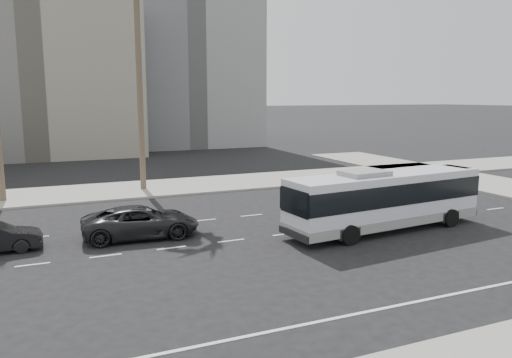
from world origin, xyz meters
TOP-DOWN VIEW (x-y plane):
  - ground at (0.00, 0.00)m, footprint 700.00×700.00m
  - sidewalk_north at (0.00, 15.50)m, footprint 120.00×7.00m
  - midrise_beige_west at (-12.00, 45.00)m, footprint 24.00×18.00m
  - midrise_gray_center at (8.00, 52.00)m, footprint 20.00×20.00m
  - civic_tower at (-2.00, 250.00)m, footprint 42.00×42.00m
  - highrise_right at (45.00, 230.00)m, footprint 26.00×26.00m
  - highrise_far at (70.00, 260.00)m, footprint 22.00×22.00m
  - city_bus at (5.29, -1.31)m, footprint 11.78×3.72m
  - car_a at (-6.95, 2.43)m, footprint 3.07×5.98m

SIDE VIEW (x-z plane):
  - ground at x=0.00m, z-range 0.00..0.00m
  - sidewalk_north at x=0.00m, z-range 0.00..0.15m
  - car_a at x=-6.95m, z-range 0.00..1.61m
  - city_bus at x=5.29m, z-range 0.08..3.41m
  - midrise_beige_west at x=-12.00m, z-range 0.00..18.00m
  - midrise_gray_center at x=8.00m, z-range 0.00..26.00m
  - highrise_far at x=70.00m, z-range 0.00..60.00m
  - highrise_right at x=45.00m, z-range 0.00..70.00m
  - civic_tower at x=-2.00m, z-range -25.67..103.33m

